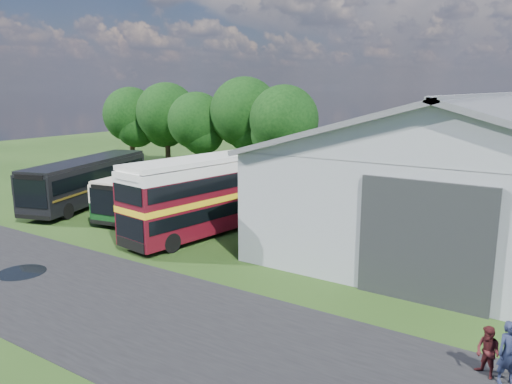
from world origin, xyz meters
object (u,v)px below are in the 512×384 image
Objects in this scene: visitor_a at (509,354)px; visitor_b at (488,353)px; storage_shed at (482,164)px; bus_dark_single at (88,180)px; bus_maroon_double at (206,196)px; bus_green_single at (155,190)px.

visitor_b is (-0.56, 0.05, -0.16)m from visitor_a.
visitor_a is at bearing -77.23° from storage_shed.
bus_dark_single is at bearing 127.90° from visitor_a.
storage_shed reaches higher than visitor_b.
bus_dark_single is at bearing -177.93° from bus_maroon_double.
bus_dark_single is 7.88× the size of visitor_b.
bus_green_single is 6.81× the size of visitor_b.
storage_shed is 15.70× the size of visitor_b.
bus_green_single is at bearing -6.21° from bus_dark_single.
storage_shed is 13.00× the size of visitor_a.
visitor_a is at bearing -33.46° from bus_dark_single.
visitor_b is (28.71, -8.37, -1.00)m from bus_dark_single.
storage_shed reaches higher than visitor_a.
storage_shed is at bearing -0.20° from bus_dark_single.
bus_maroon_double reaches higher than bus_dark_single.
storage_shed is 2.27× the size of bus_maroon_double.
visitor_b is (3.15, -16.29, -3.38)m from storage_shed.
storage_shed is 21.09m from bus_green_single.
bus_green_single is at bearing 121.82° from visitor_a.
bus_dark_single is 29.92m from visitor_b.
visitor_a is 0.58m from visitor_b.
bus_dark_single is (-5.76, -1.14, 0.24)m from bus_green_single.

